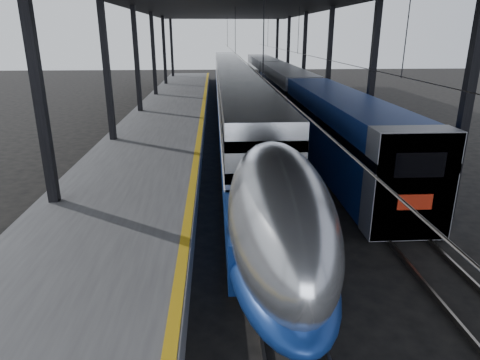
{
  "coord_description": "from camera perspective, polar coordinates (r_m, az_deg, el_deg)",
  "views": [
    {
      "loc": [
        0.29,
        -10.35,
        6.96
      ],
      "look_at": [
        1.14,
        4.09,
        2.0
      ],
      "focal_mm": 32.0,
      "sensor_mm": 36.0,
      "label": 1
    }
  ],
  "objects": [
    {
      "name": "ground",
      "position": [
        12.48,
        -4.26,
        -15.04
      ],
      "size": [
        160.0,
        160.0,
        0.0
      ],
      "primitive_type": "plane",
      "color": "black",
      "rests_on": "ground"
    },
    {
      "name": "platform",
      "position": [
        31.26,
        -10.33,
        6.69
      ],
      "size": [
        6.0,
        80.0,
        1.0
      ],
      "primitive_type": "cube",
      "color": "#4C4C4F",
      "rests_on": "ground"
    },
    {
      "name": "tgv_train",
      "position": [
        38.68,
        -0.82,
        11.49
      ],
      "size": [
        2.92,
        65.2,
        4.19
      ],
      "color": "#A9ACB1",
      "rests_on": "ground"
    },
    {
      "name": "rails",
      "position": [
        31.4,
        4.45,
        6.21
      ],
      "size": [
        6.52,
        80.0,
        0.16
      ],
      "color": "slate",
      "rests_on": "ground"
    },
    {
      "name": "yellow_strip",
      "position": [
        30.95,
        -5.19,
        7.75
      ],
      "size": [
        0.3,
        80.0,
        0.01
      ],
      "primitive_type": "cube",
      "color": "gold",
      "rests_on": "platform"
    },
    {
      "name": "second_train",
      "position": [
        41.25,
        6.15,
        11.92
      ],
      "size": [
        2.87,
        56.05,
        3.95
      ],
      "color": "navy",
      "rests_on": "ground"
    }
  ]
}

